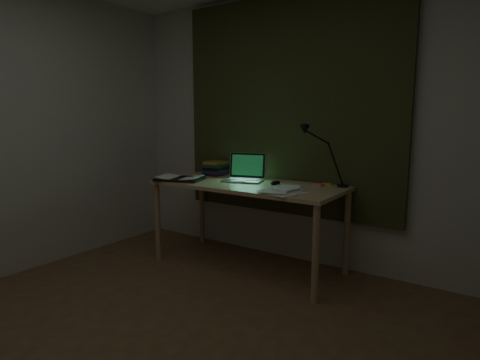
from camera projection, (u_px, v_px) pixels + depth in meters
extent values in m
cube|color=brown|center=(124.00, 353.00, 2.33)|extent=(3.50, 4.00, 0.00)
cube|color=beige|center=(288.00, 129.00, 3.77)|extent=(3.50, 0.00, 2.50)
cube|color=#33371B|center=(286.00, 107.00, 3.70)|extent=(2.20, 0.06, 2.00)
ellipsoid|color=black|center=(276.00, 183.00, 3.45)|extent=(0.09, 0.12, 0.04)
cube|color=gold|center=(327.00, 184.00, 3.46)|extent=(0.09, 0.09, 0.02)
cube|color=#FF6387|center=(319.00, 185.00, 3.43)|extent=(0.09, 0.09, 0.02)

